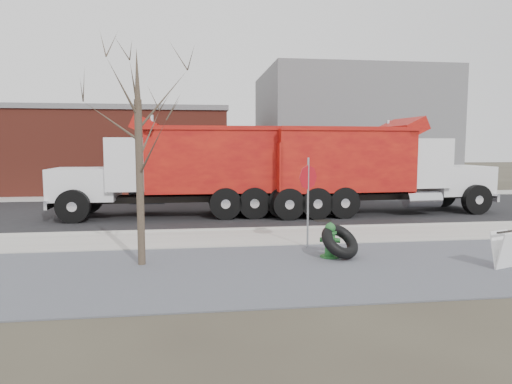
{
  "coord_description": "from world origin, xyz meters",
  "views": [
    {
      "loc": [
        -1.88,
        -13.77,
        2.92
      ],
      "look_at": [
        0.09,
        0.96,
        1.4
      ],
      "focal_mm": 32.0,
      "sensor_mm": 36.0,
      "label": 1
    }
  ],
  "objects": [
    {
      "name": "gravel_verge",
      "position": [
        0.0,
        -3.5,
        0.01
      ],
      "size": [
        60.0,
        5.0,
        0.03
      ],
      "primitive_type": "cube",
      "color": "slate",
      "rests_on": "ground"
    },
    {
      "name": "building_brick",
      "position": [
        -10.0,
        17.0,
        2.65
      ],
      "size": [
        20.2,
        8.2,
        5.3
      ],
      "color": "maroon",
      "rests_on": "ground"
    },
    {
      "name": "bare_tree",
      "position": [
        -3.2,
        -2.6,
        3.3
      ],
      "size": [
        3.2,
        3.2,
        5.2
      ],
      "color": "#382D23",
      "rests_on": "ground"
    },
    {
      "name": "fire_hydrant",
      "position": [
        1.56,
        -2.52,
        0.43
      ],
      "size": [
        0.53,
        0.52,
        0.94
      ],
      "rotation": [
        0.0,
        0.0,
        -0.36
      ],
      "color": "#2A6E2A",
      "rests_on": "ground"
    },
    {
      "name": "building_grey",
      "position": [
        9.0,
        18.0,
        4.0
      ],
      "size": [
        12.0,
        10.0,
        8.0
      ],
      "color": "slate",
      "rests_on": "ground"
    },
    {
      "name": "road",
      "position": [
        0.0,
        6.3,
        0.01
      ],
      "size": [
        60.0,
        9.4,
        0.02
      ],
      "primitive_type": "cube",
      "color": "black",
      "rests_on": "ground"
    },
    {
      "name": "sidewalk",
      "position": [
        0.0,
        0.25,
        0.03
      ],
      "size": [
        60.0,
        2.5,
        0.06
      ],
      "primitive_type": "cube",
      "color": "#9E9B93",
      "rests_on": "ground"
    },
    {
      "name": "sandwich_board",
      "position": [
        5.35,
        -4.09,
        0.48
      ],
      "size": [
        0.75,
        0.6,
        0.9
      ],
      "rotation": [
        0.0,
        0.0,
        0.36
      ],
      "color": "white",
      "rests_on": "ground"
    },
    {
      "name": "far_sidewalk",
      "position": [
        0.0,
        12.0,
        0.03
      ],
      "size": [
        60.0,
        2.0,
        0.06
      ],
      "primitive_type": "cube",
      "color": "#9E9B93",
      "rests_on": "ground"
    },
    {
      "name": "dump_truck_red_a",
      "position": [
        5.52,
        4.93,
        2.05
      ],
      "size": [
        10.21,
        3.24,
        4.04
      ],
      "rotation": [
        0.0,
        0.0,
        0.05
      ],
      "color": "black",
      "rests_on": "ground"
    },
    {
      "name": "ground",
      "position": [
        0.0,
        0.0,
        0.0
      ],
      "size": [
        120.0,
        120.0,
        0.0
      ],
      "primitive_type": "plane",
      "color": "#383328",
      "rests_on": "ground"
    },
    {
      "name": "curb",
      "position": [
        0.0,
        1.55,
        0.06
      ],
      "size": [
        60.0,
        0.15,
        0.11
      ],
      "primitive_type": "cube",
      "color": "#9E9B93",
      "rests_on": "ground"
    },
    {
      "name": "truck_tire",
      "position": [
        1.79,
        -2.63,
        0.46
      ],
      "size": [
        1.39,
        1.35,
        0.93
      ],
      "color": "black",
      "rests_on": "ground"
    },
    {
      "name": "dump_truck_red_b",
      "position": [
        -2.27,
        5.19,
        2.06
      ],
      "size": [
        9.75,
        2.85,
        4.06
      ],
      "rotation": [
        0.0,
        0.0,
        3.15
      ],
      "color": "black",
      "rests_on": "ground"
    },
    {
      "name": "stop_sign",
      "position": [
        1.26,
        -1.33,
        1.77
      ],
      "size": [
        0.6,
        0.41,
        2.58
      ],
      "rotation": [
        0.0,
        0.0,
        0.18
      ],
      "color": "gray",
      "rests_on": "ground"
    }
  ]
}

